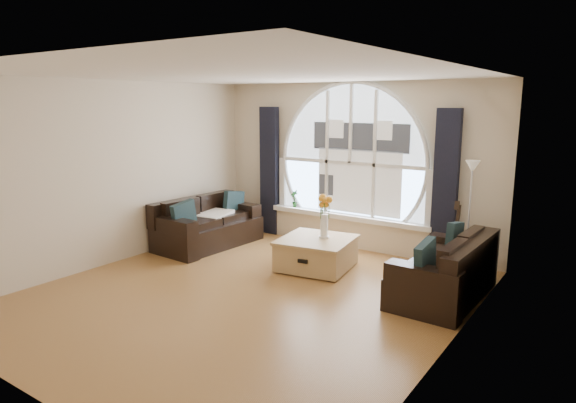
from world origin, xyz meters
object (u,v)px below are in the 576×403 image
object	(u,v)px
sofa_left	(208,222)
floor_lamp	(469,218)
vase_flowers	(324,212)
coffee_chest	(316,252)
guitar	(457,237)
sofa_right	(444,266)
potted_plant	(294,198)

from	to	relation	value
sofa_left	floor_lamp	bearing A→B (deg)	18.01
sofa_left	vase_flowers	world-z (taller)	vase_flowers
coffee_chest	guitar	xyz separation A→B (m)	(1.73, 0.92, 0.29)
sofa_right	guitar	size ratio (longest dim) A/B	1.61
vase_flowers	potted_plant	world-z (taller)	vase_flowers
sofa_right	floor_lamp	xyz separation A→B (m)	(-0.02, 1.09, 0.40)
vase_flowers	potted_plant	distance (m)	1.77
sofa_left	sofa_right	world-z (taller)	sofa_left
vase_flowers	sofa_right	bearing A→B (deg)	-4.71
guitar	floor_lamp	bearing A→B (deg)	52.11
sofa_left	floor_lamp	distance (m)	4.12
coffee_chest	potted_plant	world-z (taller)	potted_plant
vase_flowers	guitar	size ratio (longest dim) A/B	0.66
sofa_left	sofa_right	xyz separation A→B (m)	(3.98, -0.04, 0.00)
floor_lamp	coffee_chest	bearing A→B (deg)	-150.58
sofa_left	coffee_chest	world-z (taller)	sofa_left
sofa_left	vase_flowers	xyz separation A→B (m)	(2.18, 0.11, 0.44)
potted_plant	vase_flowers	bearing A→B (deg)	-42.00
sofa_right	vase_flowers	size ratio (longest dim) A/B	2.44
floor_lamp	sofa_right	bearing A→B (deg)	-88.96
sofa_left	guitar	xyz separation A→B (m)	(3.85, 0.93, 0.13)
sofa_right	guitar	distance (m)	0.99
vase_flowers	coffee_chest	bearing A→B (deg)	-125.65
sofa_left	sofa_right	bearing A→B (deg)	2.53
guitar	sofa_right	bearing A→B (deg)	-78.45
vase_flowers	sofa_left	bearing A→B (deg)	-177.25
sofa_right	potted_plant	size ratio (longest dim) A/B	5.68
vase_flowers	guitar	xyz separation A→B (m)	(1.67, 0.82, -0.31)
sofa_left	guitar	size ratio (longest dim) A/B	1.69
guitar	potted_plant	size ratio (longest dim) A/B	3.52
sofa_right	potted_plant	xyz separation A→B (m)	(-3.11, 1.33, 0.30)
sofa_left	potted_plant	bearing A→B (deg)	58.82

